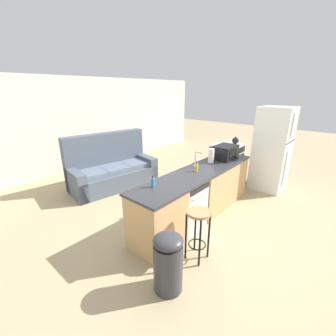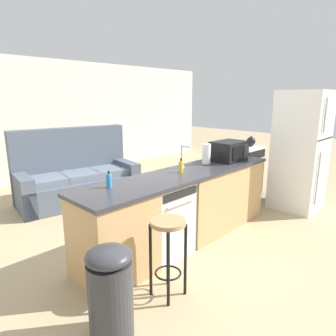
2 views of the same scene
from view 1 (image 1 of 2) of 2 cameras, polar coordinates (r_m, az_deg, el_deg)
name	(u,v)px [view 1 (image 1 of 2)]	position (r m, az deg, el deg)	size (l,w,h in m)	color
ground_plane	(192,219)	(4.24, 6.12, -12.78)	(24.00, 24.00, 0.00)	tan
wall_back	(80,124)	(7.08, -21.48, 10.32)	(10.00, 0.06, 2.60)	silver
kitchen_counter	(200,194)	(4.22, 8.19, -6.57)	(2.94, 0.66, 0.90)	tan
dishwasher	(184,204)	(3.85, 4.20, -9.02)	(0.58, 0.61, 0.84)	white
stove_range	(226,161)	(6.19, 14.58, 1.81)	(0.76, 0.68, 0.90)	black
refrigerator	(272,149)	(5.69, 24.91, 4.33)	(0.72, 0.73, 1.90)	white
microwave	(225,152)	(4.72, 14.33, 3.90)	(0.50, 0.37, 0.28)	black
sink_faucet	(196,160)	(4.11, 7.13, 1.97)	(0.07, 0.18, 0.30)	silver
paper_towel_roll	(211,156)	(4.39, 10.90, 2.99)	(0.14, 0.14, 0.28)	#4C4C51
soap_bottle	(196,167)	(3.91, 7.24, 0.14)	(0.06, 0.06, 0.18)	yellow
dish_soap_bottle	(153,182)	(3.27, -3.89, -3.67)	(0.06, 0.06, 0.18)	#338CCC
kettle	(235,141)	(6.15, 16.75, 6.67)	(0.21, 0.17, 0.19)	black
bar_stool	(198,225)	(3.12, 7.63, -14.10)	(0.32, 0.32, 0.74)	tan
trash_bin	(168,262)	(2.78, 0.03, -22.82)	(0.35, 0.35, 0.74)	#333338
couch	(111,170)	(5.64, -14.20, -0.48)	(2.12, 1.21, 1.27)	#515B6B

